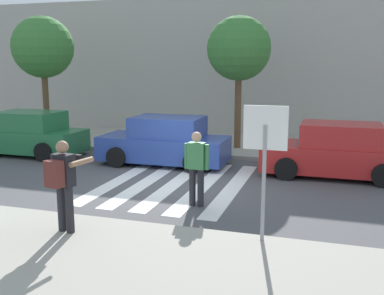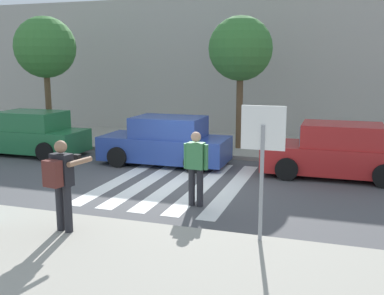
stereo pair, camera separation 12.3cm
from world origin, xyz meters
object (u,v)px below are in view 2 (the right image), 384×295
stop_sign (263,144)px  parked_car_red (337,152)px  pedestrian_crossing (196,165)px  parked_car_green (30,134)px  street_tree_west (45,48)px  street_tree_center (241,49)px  photographer_with_backpack (61,178)px  parked_car_blue (166,142)px

stop_sign → parked_car_red: (1.24, 5.70, -1.16)m
pedestrian_crossing → parked_car_red: (3.04, 3.81, -0.25)m
parked_car_green → parked_car_red: bearing=0.0°
street_tree_west → street_tree_center: 7.78m
photographer_with_backpack → parked_car_blue: (-0.45, 6.43, -0.44)m
parked_car_blue → street_tree_center: size_ratio=0.87×
stop_sign → parked_car_blue: size_ratio=0.58×
parked_car_green → street_tree_west: bearing=108.6°
parked_car_blue → street_tree_west: size_ratio=0.84×
parked_car_red → street_tree_center: 5.35m
parked_car_blue → pedestrian_crossing: bearing=-59.9°
pedestrian_crossing → stop_sign: bearing=-46.5°
parked_car_blue → street_tree_center: street_tree_center is taller
photographer_with_backpack → parked_car_green: size_ratio=0.42×
parked_car_blue → parked_car_red: same height
parked_car_blue → street_tree_center: 4.45m
pedestrian_crossing → parked_car_red: pedestrian_crossing is taller
photographer_with_backpack → parked_car_green: (-5.66, 6.43, -0.44)m
parked_car_red → street_tree_west: street_tree_west is taller
parked_car_blue → stop_sign: bearing=-54.9°
stop_sign → parked_car_green: bearing=148.3°
photographer_with_backpack → parked_car_red: photographer_with_backpack is taller
street_tree_west → parked_car_green: bearing=-71.4°
stop_sign → pedestrian_crossing: size_ratio=1.39×
parked_car_green → street_tree_west: 3.88m
stop_sign → photographer_with_backpack: bearing=-168.5°
pedestrian_crossing → street_tree_west: (-8.18, 6.04, 2.83)m
stop_sign → street_tree_center: 8.96m
photographer_with_backpack → pedestrian_crossing: size_ratio=1.00×
parked_car_red → stop_sign: bearing=-102.3°
pedestrian_crossing → parked_car_green: bearing=152.8°
stop_sign → street_tree_center: (-2.22, 8.49, 1.82)m
parked_car_green → parked_car_red: same height
stop_sign → street_tree_center: street_tree_center is taller
parked_car_green → street_tree_west: size_ratio=0.84×
parked_car_blue → parked_car_green: bearing=-180.0°
street_tree_west → street_tree_center: street_tree_west is taller
pedestrian_crossing → street_tree_center: bearing=93.6°
street_tree_west → pedestrian_crossing: bearing=-36.5°
parked_car_blue → street_tree_west: bearing=159.5°
pedestrian_crossing → street_tree_center: street_tree_center is taller
stop_sign → street_tree_west: (-9.98, 7.94, 1.93)m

